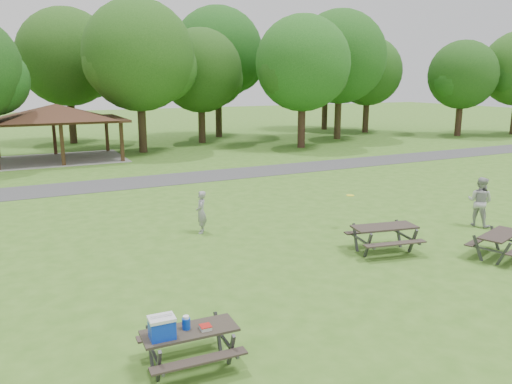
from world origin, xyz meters
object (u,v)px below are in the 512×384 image
object	(u,v)px
picnic_table_middle	(384,232)
frisbee_catcher	(480,202)
picnic_table_near	(181,334)
frisbee_thrower	(201,212)

from	to	relation	value
picnic_table_middle	frisbee_catcher	bearing A→B (deg)	7.64
picnic_table_near	picnic_table_middle	bearing A→B (deg)	23.86
picnic_table_near	picnic_table_middle	world-z (taller)	picnic_table_near
frisbee_thrower	frisbee_catcher	bearing A→B (deg)	91.82
picnic_table_middle	frisbee_thrower	distance (m)	6.32
picnic_table_near	frisbee_thrower	bearing A→B (deg)	67.18
frisbee_thrower	frisbee_catcher	distance (m)	10.30
picnic_table_near	frisbee_thrower	size ratio (longest dim) A/B	1.22
picnic_table_near	picnic_table_middle	distance (m)	8.54
picnic_table_near	frisbee_catcher	size ratio (longest dim) A/B	1.00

